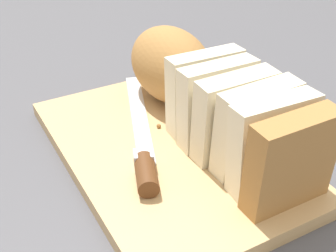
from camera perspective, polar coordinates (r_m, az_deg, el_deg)
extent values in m
plane|color=#4C4C51|center=(0.61, 0.00, -3.91)|extent=(3.00, 3.00, 0.00)
cube|color=tan|center=(0.60, 0.00, -3.18)|extent=(0.39, 0.26, 0.02)
ellipsoid|color=#A8753D|center=(0.68, 0.35, 7.69)|extent=(0.16, 0.11, 0.11)
cube|color=beige|center=(0.61, 4.64, 4.27)|extent=(0.04, 0.11, 0.11)
cube|color=beige|center=(0.58, 6.19, 2.77)|extent=(0.04, 0.10, 0.11)
cube|color=beige|center=(0.56, 8.25, 1.22)|extent=(0.04, 0.10, 0.11)
cube|color=beige|center=(0.54, 10.93, -0.30)|extent=(0.04, 0.10, 0.11)
cube|color=beige|center=(0.52, 13.01, -2.21)|extent=(0.04, 0.11, 0.11)
cube|color=#A8753D|center=(0.49, 15.16, -4.35)|extent=(0.03, 0.10, 0.11)
cube|color=silver|center=(0.65, -4.04, 1.26)|extent=(0.23, 0.11, 0.00)
cylinder|color=#593319|center=(0.53, -2.75, -6.04)|extent=(0.06, 0.04, 0.02)
cube|color=silver|center=(0.55, -3.05, -4.27)|extent=(0.03, 0.03, 0.02)
sphere|color=#996633|center=(0.59, 2.26, -2.27)|extent=(0.01, 0.01, 0.01)
sphere|color=#996633|center=(0.63, -1.17, 0.01)|extent=(0.01, 0.01, 0.01)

